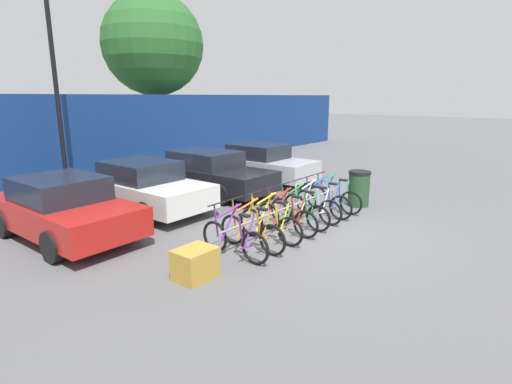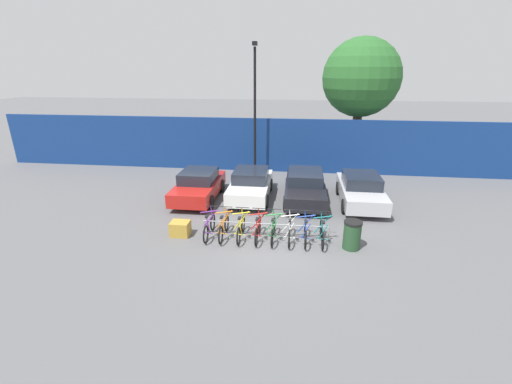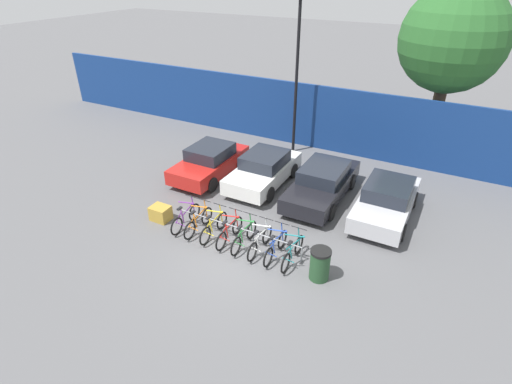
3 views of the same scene
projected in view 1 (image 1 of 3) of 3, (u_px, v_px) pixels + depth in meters
ground_plane at (319, 231)px, 9.51m from camera, size 120.00×120.00×0.00m
hoarding_wall at (96, 138)px, 14.84m from camera, size 36.00×0.16×3.20m
bike_rack at (287, 210)px, 9.49m from camera, size 4.71×0.04×0.57m
bicycle_purple at (234, 240)px, 7.84m from camera, size 0.68×1.71×1.05m
bicycle_orange at (252, 232)px, 8.26m from camera, size 0.68×1.71×1.05m
bicycle_yellow at (270, 225)px, 8.76m from camera, size 0.68×1.71×1.05m
bicycle_red at (286, 218)px, 9.24m from camera, size 0.68×1.71×1.05m
bicycle_green at (299, 213)px, 9.67m from camera, size 0.68×1.71×1.05m
bicycle_white at (312, 207)px, 10.13m from camera, size 0.68×1.71×1.05m
bicycle_blue at (323, 203)px, 10.57m from camera, size 0.68×1.71×1.05m
bicycle_teal at (333, 198)px, 11.02m from camera, size 0.68×1.71×1.05m
car_red at (63, 208)px, 8.90m from camera, size 1.91×3.99×1.40m
car_white at (143, 187)px, 11.05m from camera, size 1.91×4.08×1.40m
car_black at (208, 173)px, 13.07m from camera, size 1.91×4.58×1.40m
car_silver at (260, 163)px, 14.91m from camera, size 1.91×4.19×1.40m
lamp_post at (54, 67)px, 12.33m from camera, size 0.24×0.44×7.29m
trash_bin at (359, 188)px, 11.58m from camera, size 0.63×0.63×1.03m
cargo_crate at (195, 264)px, 6.97m from camera, size 0.70×0.56×0.55m
tree_behind_hoarding at (153, 45)px, 18.31m from camera, size 4.60×4.60×7.74m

